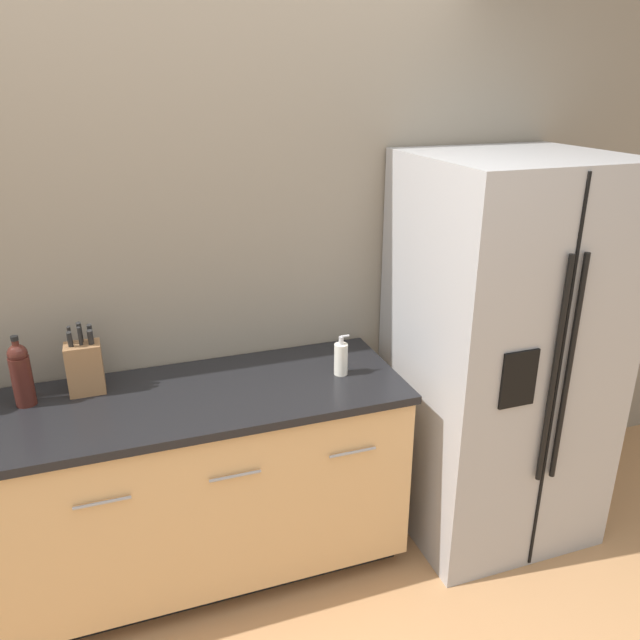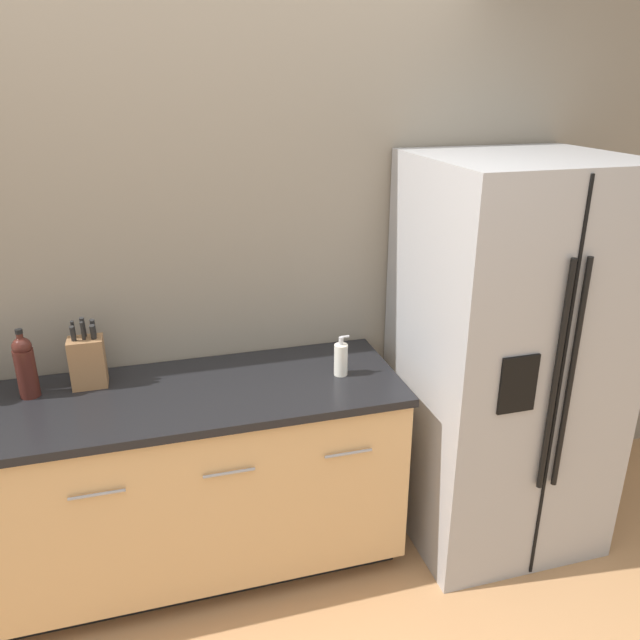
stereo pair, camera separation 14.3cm
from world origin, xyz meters
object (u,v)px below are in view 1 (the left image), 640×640
(knife_block, at_px, (85,367))
(wine_bottle, at_px, (21,373))
(soap_dispenser, at_px, (341,358))
(refrigerator, at_px, (498,353))

(knife_block, distance_m, wine_bottle, 0.23)
(knife_block, relative_size, soap_dispenser, 1.67)
(refrigerator, bearing_deg, wine_bottle, 173.96)
(knife_block, xyz_separation_m, wine_bottle, (-0.23, -0.03, 0.02))
(refrigerator, relative_size, soap_dispenser, 9.96)
(knife_block, xyz_separation_m, soap_dispenser, (1.04, -0.19, -0.04))
(refrigerator, relative_size, knife_block, 5.97)
(refrigerator, distance_m, soap_dispenser, 0.77)
(refrigerator, xyz_separation_m, knife_block, (-1.80, 0.25, 0.11))
(knife_block, relative_size, wine_bottle, 1.04)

